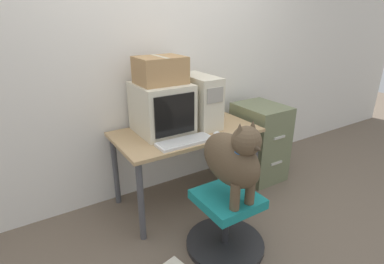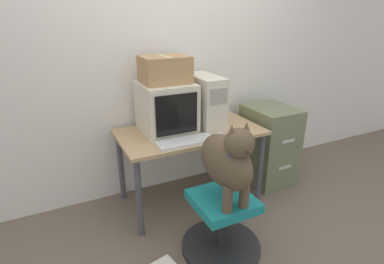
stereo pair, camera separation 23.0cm
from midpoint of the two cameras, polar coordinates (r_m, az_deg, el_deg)
ground_plane at (r=2.74m, az=0.35°, el=-15.94°), size 12.00×12.00×0.00m
wall_back at (r=2.86m, az=-7.94°, el=13.97°), size 8.00×0.05×2.60m
desk at (r=2.68m, az=-3.56°, el=-1.51°), size 1.26×0.68×0.71m
crt_monitor at (r=2.58m, az=-8.31°, el=4.50°), size 0.43×0.47×0.43m
pc_tower at (r=2.72m, az=-1.08°, el=5.94°), size 0.22×0.49×0.46m
keyboard at (r=2.38m, az=-4.09°, el=-1.88°), size 0.47×0.17×0.03m
computer_mouse at (r=2.53m, az=2.14°, el=-0.35°), size 0.06×0.05×0.03m
office_chair at (r=2.34m, az=3.58°, el=-17.11°), size 0.60×0.60×0.46m
dog at (r=2.01m, az=4.58°, el=-5.04°), size 0.24×0.54×0.60m
filing_cabinet at (r=3.24m, az=10.69°, el=-1.85°), size 0.43×0.53×0.80m
cardboard_box at (r=2.51m, az=-8.74°, el=11.55°), size 0.38×0.31×0.22m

